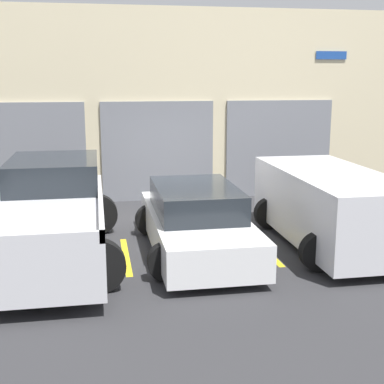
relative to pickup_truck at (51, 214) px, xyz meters
name	(u,v)px	position (x,y,z in m)	size (l,w,h in m)	color
ground_plane	(182,228)	(2.74, 1.44, -0.82)	(28.00, 28.00, 0.00)	#2D2D30
shophouse_building	(163,107)	(2.74, 4.73, 1.73)	(17.14, 0.68, 5.18)	beige
pickup_truck	(51,214)	(0.00, 0.00, 0.00)	(2.58, 5.33, 1.71)	silver
sedan_white	(196,222)	(2.74, -0.26, -0.21)	(2.18, 4.36, 1.30)	white
sedan_side	(330,205)	(5.48, -0.28, 0.01)	(2.31, 4.43, 1.51)	silver
parking_stripe_left	(126,256)	(1.37, -0.29, -0.82)	(0.12, 2.20, 0.01)	gold
parking_stripe_centre	(264,248)	(4.11, -0.29, -0.82)	(0.12, 2.20, 0.01)	gold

